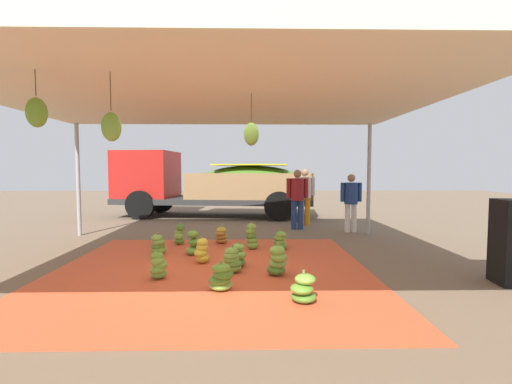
{
  "coord_description": "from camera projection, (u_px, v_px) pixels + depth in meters",
  "views": [
    {
      "loc": [
        0.65,
        -5.84,
        1.71
      ],
      "look_at": [
        0.79,
        1.68,
        1.24
      ],
      "focal_mm": 24.5,
      "sensor_mm": 36.0,
      "label": 1
    }
  ],
  "objects": [
    {
      "name": "banana_bunch_11",
      "position": [
        158.0,
        245.0,
        7.01
      ],
      "size": [
        0.36,
        0.37,
        0.45
      ],
      "color": "#60932D",
      "rests_on": "tarp_orange"
    },
    {
      "name": "worker_0",
      "position": [
        305.0,
        192.0,
        10.82
      ],
      "size": [
        0.64,
        0.39,
        1.75
      ],
      "color": "orange",
      "rests_on": "ground"
    },
    {
      "name": "tent_canopy",
      "position": [
        208.0,
        97.0,
        5.64
      ],
      "size": [
        8.0,
        7.0,
        2.98
      ],
      "color": "#9EA0A5",
      "rests_on": "ground"
    },
    {
      "name": "banana_bunch_2",
      "position": [
        277.0,
        261.0,
        5.63
      ],
      "size": [
        0.41,
        0.41,
        0.53
      ],
      "color": "#477523",
      "rests_on": "tarp_orange"
    },
    {
      "name": "banana_bunch_8",
      "position": [
        232.0,
        260.0,
        5.8
      ],
      "size": [
        0.39,
        0.37,
        0.46
      ],
      "color": "#6B9E38",
      "rests_on": "tarp_orange"
    },
    {
      "name": "banana_bunch_12",
      "position": [
        221.0,
        236.0,
        8.08
      ],
      "size": [
        0.36,
        0.37,
        0.44
      ],
      "color": "#996628",
      "rests_on": "tarp_orange"
    },
    {
      "name": "ground_plane",
      "position": [
        224.0,
        237.0,
        8.92
      ],
      "size": [
        40.0,
        40.0,
        0.0
      ],
      "primitive_type": "plane",
      "color": "brown"
    },
    {
      "name": "banana_bunch_5",
      "position": [
        303.0,
        289.0,
        4.48
      ],
      "size": [
        0.42,
        0.4,
        0.42
      ],
      "color": "#518428",
      "rests_on": "tarp_orange"
    },
    {
      "name": "banana_bunch_3",
      "position": [
        239.0,
        256.0,
        6.14
      ],
      "size": [
        0.3,
        0.3,
        0.45
      ],
      "color": "#518428",
      "rests_on": "tarp_orange"
    },
    {
      "name": "worker_1",
      "position": [
        297.0,
        195.0,
        10.02
      ],
      "size": [
        0.63,
        0.39,
        1.72
      ],
      "color": "navy",
      "rests_on": "ground"
    },
    {
      "name": "banana_bunch_10",
      "position": [
        252.0,
        237.0,
        7.51
      ],
      "size": [
        0.34,
        0.34,
        0.59
      ],
      "color": "#6B9E38",
      "rests_on": "tarp_orange"
    },
    {
      "name": "banana_bunch_4",
      "position": [
        193.0,
        244.0,
        6.99
      ],
      "size": [
        0.37,
        0.37,
        0.53
      ],
      "color": "#6B9E38",
      "rests_on": "tarp_orange"
    },
    {
      "name": "worker_2",
      "position": [
        351.0,
        198.0,
        9.56
      ],
      "size": [
        0.59,
        0.36,
        1.6
      ],
      "color": "silver",
      "rests_on": "ground"
    },
    {
      "name": "banana_bunch_0",
      "position": [
        221.0,
        278.0,
        4.94
      ],
      "size": [
        0.43,
        0.43,
        0.42
      ],
      "color": "#75A83D",
      "rests_on": "tarp_orange"
    },
    {
      "name": "tarp_orange",
      "position": [
        211.0,
        270.0,
        5.92
      ],
      "size": [
        5.33,
        5.24,
        0.01
      ],
      "primitive_type": "cube",
      "color": "#D1512D",
      "rests_on": "ground"
    },
    {
      "name": "banana_bunch_7",
      "position": [
        202.0,
        251.0,
        6.38
      ],
      "size": [
        0.35,
        0.35,
        0.49
      ],
      "color": "gold",
      "rests_on": "tarp_orange"
    },
    {
      "name": "banana_bunch_9",
      "position": [
        179.0,
        235.0,
        7.94
      ],
      "size": [
        0.32,
        0.33,
        0.52
      ],
      "color": "#518428",
      "rests_on": "tarp_orange"
    },
    {
      "name": "banana_bunch_1",
      "position": [
        280.0,
        241.0,
        7.5
      ],
      "size": [
        0.4,
        0.41,
        0.43
      ],
      "color": "#518428",
      "rests_on": "tarp_orange"
    },
    {
      "name": "banana_bunch_6",
      "position": [
        158.0,
        266.0,
        5.45
      ],
      "size": [
        0.35,
        0.35,
        0.47
      ],
      "color": "#6B9E38",
      "rests_on": "tarp_orange"
    },
    {
      "name": "cargo_truck_main",
      "position": [
        208.0,
        183.0,
        12.87
      ],
      "size": [
        7.27,
        2.94,
        2.4
      ],
      "color": "#2D2D2D",
      "rests_on": "ground"
    }
  ]
}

